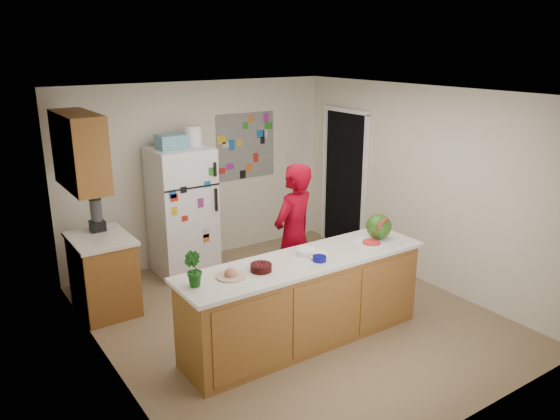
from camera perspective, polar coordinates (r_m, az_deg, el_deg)
floor at (r=6.33m, az=1.24°, el=-11.15°), size 4.00×4.50×0.02m
wall_back at (r=7.73m, az=-8.43°, el=3.92°), size 4.00×0.02×2.50m
wall_left at (r=5.02m, az=-17.82°, el=-3.98°), size 0.02×4.50×2.50m
wall_right at (r=7.15m, az=14.58°, el=2.49°), size 0.02×4.50×2.50m
ceiling at (r=5.60m, az=1.40°, el=12.23°), size 4.00×4.50×0.02m
doorway at (r=8.19m, az=6.79°, el=3.06°), size 0.03×0.85×2.04m
peninsula_base at (r=5.66m, az=2.55°, el=-9.64°), size 2.60×0.62×0.88m
peninsula_top at (r=5.47m, az=2.61°, el=-5.33°), size 2.68×0.70×0.04m
side_counter_base at (r=6.61m, az=-17.94°, el=-6.54°), size 0.60×0.80×0.86m
side_counter_top at (r=6.45m, az=-18.31°, el=-2.87°), size 0.64×0.84×0.04m
upper_cabinets at (r=6.11m, az=-20.23°, el=5.82°), size 0.35×1.00×0.80m
refrigerator at (r=7.32m, az=-10.16°, el=-0.15°), size 0.75×0.70×1.70m
fridge_top_bin at (r=7.07m, az=-11.30°, el=7.02°), size 0.35×0.28×0.18m
photo_collage at (r=8.00m, az=-3.59°, el=6.70°), size 0.95×0.01×0.95m
person at (r=6.25m, az=1.43°, el=-2.81°), size 0.73×0.59×1.71m
blender_appliance at (r=6.61m, az=-18.62°, el=-0.50°), size 0.13×0.13×0.38m
cutting_board at (r=6.03m, az=9.94°, el=-3.16°), size 0.47×0.38×0.01m
watermelon at (r=6.03m, az=10.29°, el=-1.70°), size 0.28×0.28×0.28m
watermelon_slice at (r=5.92m, az=9.53°, el=-3.34°), size 0.18×0.18×0.02m
cherry_bowl at (r=5.17m, az=-1.99°, el=-6.02°), size 0.24×0.24×0.07m
white_bowl at (r=5.57m, az=2.76°, el=-4.35°), size 0.23×0.23×0.06m
cobalt_bowl at (r=5.41m, az=4.15°, el=-5.08°), size 0.18×0.18×0.05m
plate at (r=5.07m, az=-5.17°, el=-6.90°), size 0.30×0.30×0.02m
paper_towel at (r=5.53m, az=3.96°, el=-4.75°), size 0.25×0.23×0.02m
keys at (r=6.02m, az=11.34°, el=-3.24°), size 0.09×0.07×0.01m
potted_plant at (r=4.88m, az=-9.08°, el=-6.15°), size 0.19×0.21×0.31m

